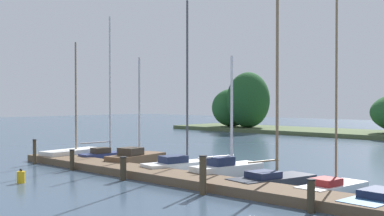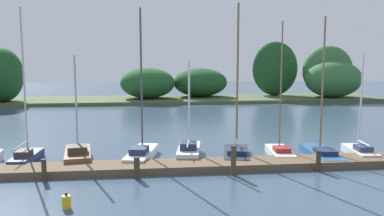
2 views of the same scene
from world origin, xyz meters
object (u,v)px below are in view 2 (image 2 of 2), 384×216
at_px(sailboat_4, 189,150).
at_px(channel_buoy_0, 66,202).
at_px(sailboat_2, 78,154).
at_px(sailboat_5, 236,151).
at_px(sailboat_7, 321,151).
at_px(mooring_piling_3, 233,161).
at_px(sailboat_3, 142,152).
at_px(mooring_piling_1, 44,170).
at_px(mooring_piling_2, 137,168).
at_px(sailboat_6, 280,150).
at_px(mooring_piling_4, 318,161).
at_px(sailboat_8, 359,150).
at_px(sailboat_1, 27,154).

relative_size(sailboat_4, channel_buoy_0, 9.03).
height_order(sailboat_2, sailboat_5, sailboat_5).
bearing_deg(sailboat_7, mooring_piling_3, 121.24).
height_order(sailboat_3, mooring_piling_1, sailboat_3).
height_order(sailboat_2, sailboat_3, sailboat_3).
height_order(sailboat_4, mooring_piling_2, sailboat_4).
relative_size(sailboat_6, mooring_piling_3, 5.30).
xyz_separation_m(sailboat_5, mooring_piling_4, (3.35, -3.05, 0.11)).
bearing_deg(sailboat_8, sailboat_6, 89.75).
bearing_deg(channel_buoy_0, sailboat_6, 32.36).
xyz_separation_m(sailboat_5, mooring_piling_3, (-0.88, -3.19, 0.30)).
height_order(sailboat_5, mooring_piling_3, sailboat_5).
bearing_deg(sailboat_6, sailboat_1, 95.12).
bearing_deg(sailboat_7, mooring_piling_2, 110.38).
distance_m(sailboat_2, mooring_piling_3, 8.42).
relative_size(sailboat_5, mooring_piling_1, 8.35).
relative_size(sailboat_2, sailboat_4, 1.05).
distance_m(sailboat_6, sailboat_7, 2.25).
height_order(sailboat_3, sailboat_8, sailboat_3).
bearing_deg(sailboat_1, sailboat_8, -88.87).
distance_m(sailboat_4, channel_buoy_0, 8.71).
bearing_deg(sailboat_8, sailboat_3, 93.31).
height_order(sailboat_1, sailboat_6, sailboat_1).
bearing_deg(sailboat_5, sailboat_7, -83.36).
bearing_deg(sailboat_5, sailboat_1, 100.41).
relative_size(sailboat_6, mooring_piling_2, 7.46).
bearing_deg(sailboat_5, sailboat_4, 93.13).
distance_m(sailboat_2, mooring_piling_2, 4.70).
distance_m(sailboat_7, channel_buoy_0, 13.96).
relative_size(mooring_piling_3, channel_buoy_0, 2.39).
bearing_deg(sailboat_4, sailboat_1, 99.90).
height_order(sailboat_1, sailboat_8, sailboat_1).
height_order(sailboat_8, mooring_piling_2, sailboat_8).
bearing_deg(sailboat_8, sailboat_4, 91.50).
height_order(sailboat_3, sailboat_4, sailboat_3).
height_order(sailboat_6, sailboat_7, sailboat_7).
xyz_separation_m(sailboat_4, mooring_piling_3, (1.71, -3.59, 0.31)).
bearing_deg(sailboat_4, sailboat_2, 100.88).
relative_size(mooring_piling_1, channel_buoy_0, 1.70).
distance_m(mooring_piling_2, mooring_piling_3, 4.50).
bearing_deg(mooring_piling_1, mooring_piling_2, -2.04).
bearing_deg(channel_buoy_0, sailboat_1, 115.83).
distance_m(sailboat_4, mooring_piling_2, 4.57).
distance_m(mooring_piling_3, channel_buoy_0, 7.77).
relative_size(sailboat_2, sailboat_3, 0.69).
bearing_deg(mooring_piling_2, sailboat_2, 132.64).
distance_m(sailboat_8, mooring_piling_3, 8.28).
xyz_separation_m(sailboat_1, mooring_piling_1, (1.69, -3.38, 0.07)).
bearing_deg(sailboat_7, sailboat_3, 90.92).
distance_m(sailboat_7, mooring_piling_4, 2.94).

